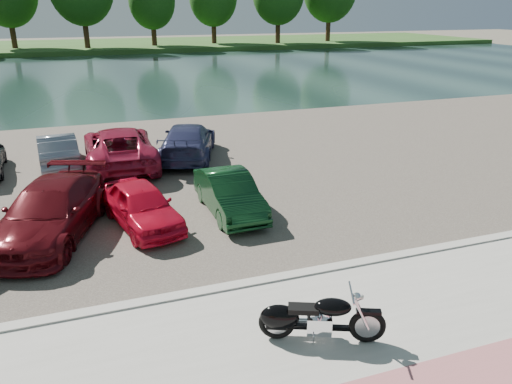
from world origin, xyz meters
TOP-DOWN VIEW (x-y plane):
  - ground at (0.00, 0.00)m, footprint 200.00×200.00m
  - promenade at (0.00, -1.00)m, footprint 60.00×6.00m
  - kerb at (0.00, 2.00)m, footprint 60.00×0.30m
  - parking_lot at (0.00, 11.00)m, footprint 60.00×18.00m
  - river at (0.00, 40.00)m, footprint 120.00×40.00m
  - far_bank at (0.00, 72.00)m, footprint 120.00×24.00m
  - motorcycle at (-1.35, -0.26)m, footprint 2.21×1.15m
  - car_3 at (-5.94, 6.19)m, footprint 3.58×5.39m
  - car_4 at (-3.57, 6.07)m, footprint 2.22×3.85m
  - car_5 at (-0.97, 6.17)m, footprint 1.37×3.77m
  - car_9 at (-5.89, 12.79)m, footprint 1.68×4.03m
  - car_10 at (-3.63, 12.04)m, footprint 2.60×5.52m
  - car_11 at (-0.90, 12.27)m, footprint 3.43×5.24m

SIDE VIEW (x-z plane):
  - ground at x=0.00m, z-range 0.00..0.00m
  - river at x=0.00m, z-range 0.00..0.00m
  - parking_lot at x=0.00m, z-range 0.00..0.04m
  - promenade at x=0.00m, z-range 0.00..0.10m
  - kerb at x=0.00m, z-range 0.00..0.14m
  - far_bank at x=0.00m, z-range 0.00..0.60m
  - motorcycle at x=-1.35m, z-range 0.04..1.09m
  - car_4 at x=-3.57m, z-range 0.04..1.27m
  - car_5 at x=-0.97m, z-range 0.04..1.27m
  - car_9 at x=-5.89m, z-range 0.04..1.34m
  - car_11 at x=-0.90m, z-range 0.04..1.45m
  - car_3 at x=-5.94m, z-range 0.04..1.49m
  - car_10 at x=-3.63m, z-range 0.04..1.57m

